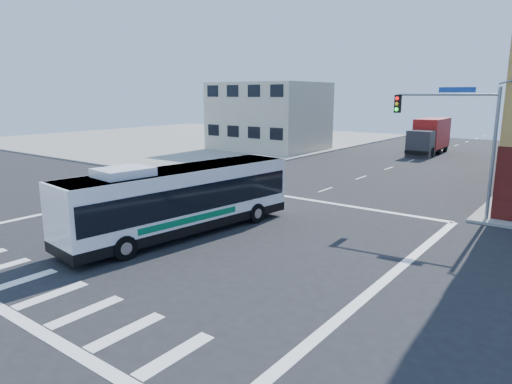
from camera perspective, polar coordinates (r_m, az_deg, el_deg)
The scene contains 6 objects.
ground at distance 22.44m, azimuth -7.39°, elevation -5.13°, with size 120.00×120.00×0.00m, color black.
sidewalk_nw at distance 71.25m, azimuth -7.95°, elevation 6.71°, with size 50.00×50.00×0.15m, color gray.
building_west at distance 55.53m, azimuth 1.63°, elevation 9.40°, with size 12.06×10.06×8.00m.
signal_mast_ne at distance 26.61m, azimuth 24.08°, elevation 7.55°, with size 7.91×1.13×8.07m.
transit_bus at distance 22.01m, azimuth -9.26°, elevation -0.83°, with size 4.00×12.28×3.57m.
box_truck at distance 55.32m, azimuth 20.81°, elevation 6.44°, with size 2.81×8.83×3.95m.
Camera 1 is at (15.08, -15.25, 6.60)m, focal length 32.00 mm.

